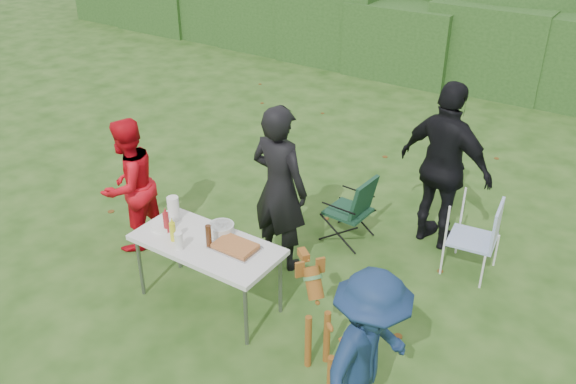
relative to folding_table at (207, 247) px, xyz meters
The scene contains 19 objects.
ground 0.73m from the folding_table, ahead, with size 80.00×80.00×0.00m, color #1E4211.
hedge_row 8.02m from the folding_table, 88.18° to the left, with size 22.00×1.40×1.70m, color #23471C.
folding_table is the anchor object (origin of this frame).
person_cook 1.05m from the folding_table, 79.87° to the left, with size 0.69×0.45×1.88m, color black.
person_red_jacket 1.48m from the folding_table, 166.15° to the left, with size 0.76×0.60×1.57m, color red.
person_black_puffy 2.81m from the folding_table, 57.67° to the left, with size 1.16×0.48×1.98m, color black.
child 2.14m from the folding_table, 15.61° to the right, with size 1.01×0.58×1.56m, color navy.
dog 1.60m from the folding_table, 10.05° to the right, with size 1.02×0.41×0.97m, color brown, non-canonical shape.
camping_chair 1.94m from the folding_table, 72.34° to the left, with size 0.53×0.53×0.85m, color #183D29, non-canonical shape.
lawn_chair 2.86m from the folding_table, 45.13° to the left, with size 0.52×0.52×0.88m, color #5780CD, non-canonical shape.
food_tray 0.32m from the folding_table, 13.38° to the left, with size 0.45×0.30×0.02m, color #B7B7BA.
focaccia_bread 0.33m from the folding_table, 13.38° to the left, with size 0.40×0.26×0.04m, color #B36A37.
mustard_bottle 0.36m from the folding_table, 153.38° to the right, with size 0.06×0.06×0.20m, color yellow.
ketchup_bottle 0.49m from the folding_table, behind, with size 0.06×0.06×0.22m, color #A61C22.
beer_bottle 0.19m from the folding_table, 28.37° to the right, with size 0.06×0.06×0.24m, color #47230F.
paper_towel_roll 0.61m from the folding_table, 164.94° to the left, with size 0.12×0.12×0.26m, color white.
cup_stack 0.30m from the folding_table, 121.57° to the right, with size 0.08×0.08×0.18m, color white.
pasta_bowl 0.24m from the folding_table, 85.77° to the left, with size 0.26×0.26×0.10m, color silver.
plate_stack 0.55m from the folding_table, behind, with size 0.24×0.24×0.05m, color white.
Camera 1 is at (3.15, -3.68, 4.06)m, focal length 38.00 mm.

